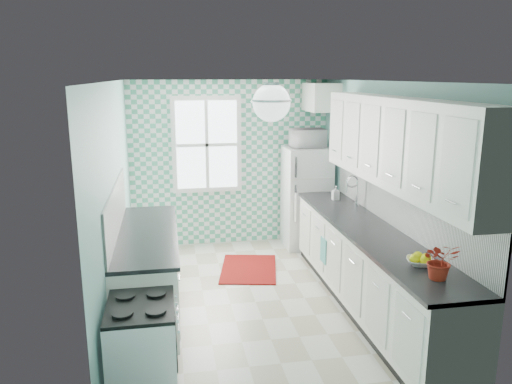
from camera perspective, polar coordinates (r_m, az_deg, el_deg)
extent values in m
cube|color=silver|center=(5.92, -0.04, -12.53)|extent=(3.00, 4.40, 0.02)
cube|color=white|center=(5.33, -0.05, 12.65)|extent=(3.00, 4.40, 0.02)
cube|color=#79B2AB|center=(7.63, -3.01, 3.30)|extent=(3.00, 0.02, 2.50)
cube|color=#79B2AB|center=(3.44, 6.61, -9.28)|extent=(3.00, 0.02, 2.50)
cube|color=#79B2AB|center=(5.44, -15.90, -1.26)|extent=(0.02, 4.40, 2.50)
cube|color=#79B2AB|center=(5.94, 14.43, 0.03)|extent=(0.02, 4.40, 2.50)
cube|color=#48A985|center=(7.61, -2.99, 3.27)|extent=(3.00, 0.01, 2.50)
cube|color=white|center=(7.51, -5.66, 5.40)|extent=(1.04, 0.05, 1.44)
cube|color=white|center=(7.49, -5.64, 5.38)|extent=(0.90, 0.02, 1.30)
cube|color=white|center=(5.60, 15.88, -1.44)|extent=(0.02, 3.60, 0.51)
cube|color=white|center=(5.38, -15.71, -2.02)|extent=(0.02, 2.15, 0.51)
cube|color=white|center=(5.22, 15.81, 5.43)|extent=(0.33, 3.20, 0.90)
cube|color=white|center=(7.43, 7.45, 10.70)|extent=(0.40, 0.74, 0.40)
cylinder|color=silver|center=(4.55, 1.79, 12.17)|extent=(0.14, 0.14, 0.04)
cylinder|color=silver|center=(4.55, 1.78, 11.29)|extent=(0.02, 0.02, 0.12)
sphere|color=white|center=(4.56, 1.77, 10.16)|extent=(0.34, 0.34, 0.34)
cube|color=white|center=(5.71, 12.78, -8.85)|extent=(0.60, 3.60, 0.90)
cube|color=black|center=(5.55, 12.88, -4.35)|extent=(0.63, 3.60, 0.04)
cube|color=white|center=(5.59, -12.25, -9.29)|extent=(0.60, 2.15, 0.90)
cube|color=black|center=(5.43, -12.34, -4.70)|extent=(0.63, 2.15, 0.04)
cube|color=silver|center=(7.58, 5.76, -0.60)|extent=(0.66, 0.63, 1.52)
cube|color=silver|center=(7.21, 6.51, 1.51)|extent=(0.65, 0.01, 0.02)
cube|color=silver|center=(7.09, 4.57, 2.85)|extent=(0.03, 0.03, 0.30)
cube|color=silver|center=(7.20, 4.49, -1.31)|extent=(0.03, 0.03, 0.54)
cube|color=white|center=(4.28, -12.81, -17.37)|extent=(0.53, 0.67, 0.78)
cube|color=black|center=(4.10, -13.10, -12.63)|extent=(0.53, 0.67, 0.03)
cube|color=black|center=(4.25, -9.10, -16.67)|extent=(0.01, 0.44, 0.26)
cube|color=silver|center=(6.38, 9.78, -1.91)|extent=(0.54, 0.45, 0.12)
cylinder|color=silver|center=(6.40, 11.49, -0.09)|extent=(0.02, 0.02, 0.30)
torus|color=silver|center=(6.33, 10.93, 1.56)|extent=(0.16, 0.02, 0.16)
cube|color=#681506|center=(6.82, -0.84, -8.77)|extent=(0.92, 1.16, 0.02)
cube|color=teal|center=(6.17, 7.70, -6.62)|extent=(0.09, 0.19, 0.31)
imported|color=silver|center=(4.63, 18.25, -7.59)|extent=(0.30, 0.30, 0.06)
imported|color=#BA2744|center=(4.34, 20.31, -7.36)|extent=(0.33, 0.30, 0.32)
imported|color=#A6B8C7|center=(6.72, 9.09, -0.09)|extent=(0.09, 0.09, 0.19)
imported|color=white|center=(7.42, 5.92, 6.14)|extent=(0.50, 0.34, 0.28)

